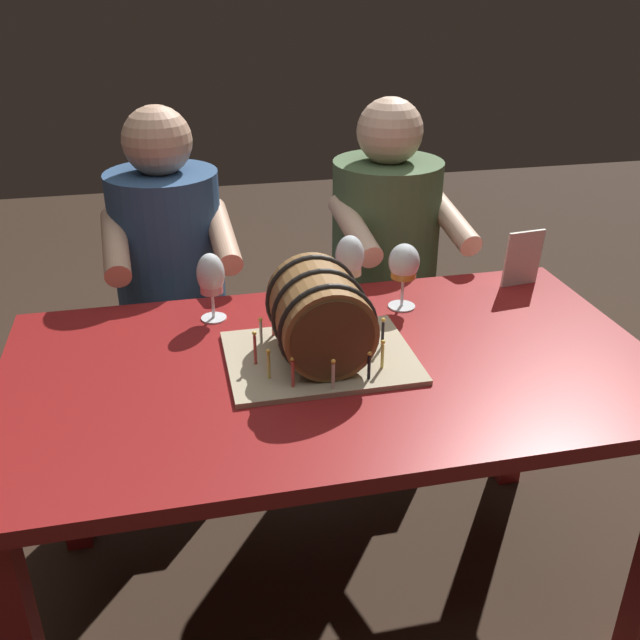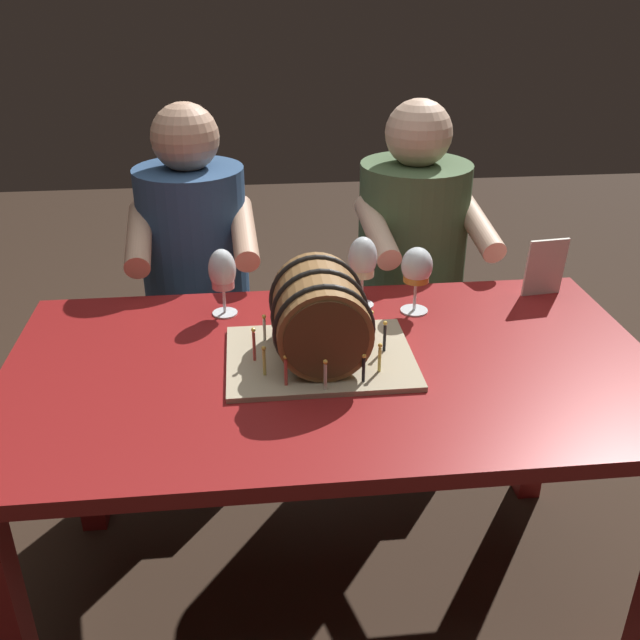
% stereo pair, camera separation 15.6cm
% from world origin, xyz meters
% --- Properties ---
extents(ground_plane, '(8.00, 8.00, 0.00)m').
position_xyz_m(ground_plane, '(0.00, 0.00, 0.00)').
color(ground_plane, '#332319').
extents(dining_table, '(1.47, 0.82, 0.72)m').
position_xyz_m(dining_table, '(0.00, 0.00, 0.62)').
color(dining_table, maroon).
rests_on(dining_table, ground).
extents(barrel_cake, '(0.42, 0.32, 0.22)m').
position_xyz_m(barrel_cake, '(-0.03, 0.02, 0.82)').
color(barrel_cake, tan).
rests_on(barrel_cake, dining_table).
extents(wine_glass_amber, '(0.08, 0.08, 0.17)m').
position_xyz_m(wine_glass_amber, '(0.24, 0.24, 0.84)').
color(wine_glass_amber, white).
rests_on(wine_glass_amber, dining_table).
extents(wine_glass_rose, '(0.07, 0.07, 0.18)m').
position_xyz_m(wine_glass_rose, '(-0.24, 0.28, 0.83)').
color(wine_glass_rose, white).
rests_on(wine_glass_rose, dining_table).
extents(wine_glass_white, '(0.07, 0.07, 0.19)m').
position_xyz_m(wine_glass_white, '(0.11, 0.29, 0.85)').
color(wine_glass_white, white).
rests_on(wine_glass_white, dining_table).
extents(menu_card, '(0.11, 0.03, 0.16)m').
position_xyz_m(menu_card, '(0.61, 0.30, 0.80)').
color(menu_card, silver).
rests_on(menu_card, dining_table).
extents(person_seated_left, '(0.38, 0.47, 1.18)m').
position_xyz_m(person_seated_left, '(-0.34, 0.70, 0.54)').
color(person_seated_left, '#1B2D46').
rests_on(person_seated_left, ground).
extents(person_seated_right, '(0.40, 0.48, 1.17)m').
position_xyz_m(person_seated_right, '(0.34, 0.70, 0.55)').
color(person_seated_right, '#2A3A24').
rests_on(person_seated_right, ground).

